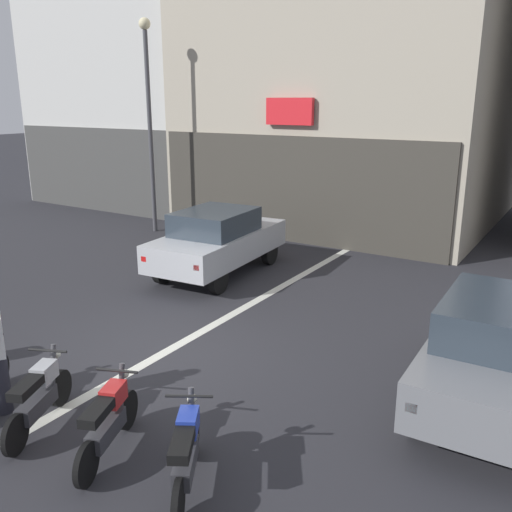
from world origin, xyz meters
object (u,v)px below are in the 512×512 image
street_lamp (149,106)px  motorcycle_red_row_centre (108,420)px  motorcycle_silver_row_left_mid (39,396)px  car_grey_parked_kerbside (502,349)px  car_silver_crossing_near (218,239)px  motorcycle_blue_row_right_mid (186,452)px

street_lamp → motorcycle_red_row_centre: street_lamp is taller
street_lamp → motorcycle_silver_row_left_mid: 11.93m
motorcycle_red_row_centre → car_grey_parked_kerbside: bearing=43.9°
car_silver_crossing_near → motorcycle_blue_row_right_mid: 7.90m
car_silver_crossing_near → street_lamp: (-4.54, 2.65, 3.16)m
car_silver_crossing_near → motorcycle_blue_row_right_mid: (4.35, -6.58, -0.43)m
street_lamp → motorcycle_red_row_centre: (7.69, -9.26, -3.59)m
street_lamp → motorcycle_blue_row_right_mid: street_lamp is taller
motorcycle_silver_row_left_mid → car_grey_parked_kerbside: bearing=36.9°
car_grey_parked_kerbside → motorcycle_red_row_centre: car_grey_parked_kerbside is taller
motorcycle_silver_row_left_mid → motorcycle_red_row_centre: (1.20, 0.09, 0.00)m
motorcycle_red_row_centre → car_silver_crossing_near: bearing=115.5°
motorcycle_red_row_centre → motorcycle_blue_row_right_mid: same height
street_lamp → motorcycle_silver_row_left_mid: size_ratio=4.26×
street_lamp → motorcycle_silver_row_left_mid: street_lamp is taller
motorcycle_silver_row_left_mid → motorcycle_red_row_centre: bearing=4.2°
car_silver_crossing_near → motorcycle_blue_row_right_mid: car_silver_crossing_near is taller
car_grey_parked_kerbside → street_lamp: size_ratio=0.63×
motorcycle_silver_row_left_mid → motorcycle_blue_row_right_mid: 2.40m
car_silver_crossing_near → car_grey_parked_kerbside: 7.57m
motorcycle_silver_row_left_mid → motorcycle_blue_row_right_mid: same height
car_silver_crossing_near → motorcycle_silver_row_left_mid: car_silver_crossing_near is taller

